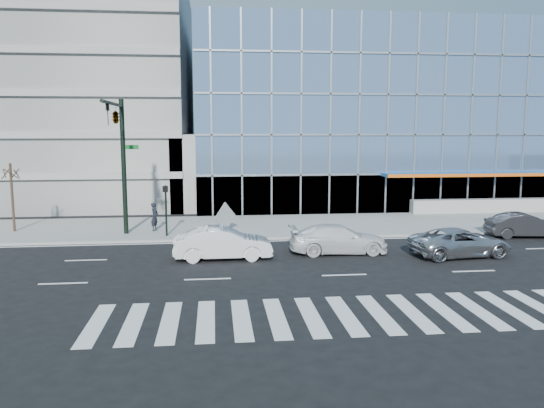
{
  "coord_description": "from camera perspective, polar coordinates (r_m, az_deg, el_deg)",
  "views": [
    {
      "loc": [
        -5.64,
        -26.26,
        6.36
      ],
      "look_at": [
        -2.45,
        3.0,
        2.23
      ],
      "focal_mm": 35.0,
      "sensor_mm": 36.0,
      "label": 1
    }
  ],
  "objects": [
    {
      "name": "ground",
      "position": [
        27.6,
        5.77,
        -5.38
      ],
      "size": [
        160.0,
        160.0,
        0.0
      ],
      "primitive_type": "plane",
      "color": "black",
      "rests_on": "ground"
    },
    {
      "name": "sidewalk",
      "position": [
        35.28,
        3.08,
        -2.29
      ],
      "size": [
        120.0,
        8.0,
        0.15
      ],
      "primitive_type": "cube",
      "color": "gray",
      "rests_on": "ground"
    },
    {
      "name": "theatre_building",
      "position": [
        55.84,
        14.55,
        8.9
      ],
      "size": [
        42.0,
        26.0,
        15.0
      ],
      "primitive_type": "cube",
      "color": "#7797C6",
      "rests_on": "ground"
    },
    {
      "name": "parking_garage",
      "position": [
        54.32,
        -21.98,
        11.26
      ],
      "size": [
        24.0,
        24.0,
        20.0
      ],
      "primitive_type": "cube",
      "color": "gray",
      "rests_on": "ground"
    },
    {
      "name": "ramp_block",
      "position": [
        44.39,
        -6.68,
        3.59
      ],
      "size": [
        6.0,
        8.0,
        6.0
      ],
      "primitive_type": "cube",
      "color": "gray",
      "rests_on": "ground"
    },
    {
      "name": "tower_backdrop",
      "position": [
        100.85,
        -21.12,
        17.54
      ],
      "size": [
        14.0,
        14.0,
        48.0
      ],
      "primitive_type": "cube",
      "color": "gray",
      "rests_on": "ground"
    },
    {
      "name": "traffic_signal",
      "position": [
        31.29,
        -16.22,
        7.31
      ],
      "size": [
        1.14,
        5.74,
        8.0
      ],
      "color": "black",
      "rests_on": "sidewalk"
    },
    {
      "name": "ped_signal_post",
      "position": [
        31.61,
        -11.36,
        0.15
      ],
      "size": [
        0.3,
        0.33,
        3.0
      ],
      "color": "black",
      "rests_on": "sidewalk"
    },
    {
      "name": "street_tree_near",
      "position": [
        36.04,
        -26.3,
        3.05
      ],
      "size": [
        1.1,
        1.1,
        4.23
      ],
      "color": "#332319",
      "rests_on": "sidewalk"
    },
    {
      "name": "silver_suv",
      "position": [
        28.55,
        19.61,
        -3.9
      ],
      "size": [
        5.35,
        2.93,
        1.42
      ],
      "primitive_type": "imported",
      "rotation": [
        0.0,
        0.0,
        1.69
      ],
      "color": "#B7B8BC",
      "rests_on": "ground"
    },
    {
      "name": "white_suv",
      "position": [
        27.78,
        7.15,
        -3.76
      ],
      "size": [
        5.14,
        2.19,
        1.48
      ],
      "primitive_type": "imported",
      "rotation": [
        0.0,
        0.0,
        1.55
      ],
      "color": "white",
      "rests_on": "ground"
    },
    {
      "name": "white_sedan",
      "position": [
        26.37,
        -5.32,
        -4.23
      ],
      "size": [
        4.86,
        1.76,
        1.59
      ],
      "primitive_type": "imported",
      "rotation": [
        0.0,
        0.0,
        1.59
      ],
      "color": "white",
      "rests_on": "ground"
    },
    {
      "name": "dark_sedan",
      "position": [
        35.0,
        25.54,
        -2.08
      ],
      "size": [
        4.53,
        2.0,
        1.44
      ],
      "primitive_type": "imported",
      "rotation": [
        0.0,
        0.0,
        1.46
      ],
      "color": "black",
      "rests_on": "ground"
    },
    {
      "name": "pedestrian",
      "position": [
        33.6,
        -12.51,
        -1.34
      ],
      "size": [
        0.59,
        0.73,
        1.76
      ],
      "primitive_type": "imported",
      "rotation": [
        0.0,
        0.0,
        1.28
      ],
      "color": "black",
      "rests_on": "sidewalk"
    },
    {
      "name": "tilted_panel",
      "position": [
        32.58,
        -5.07,
        -1.4
      ],
      "size": [
        1.34,
        1.34,
        1.84
      ],
      "primitive_type": "cube",
      "rotation": [
        0.0,
        0.79,
        0.78
      ],
      "color": "#A7A7A7",
      "rests_on": "sidewalk"
    }
  ]
}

